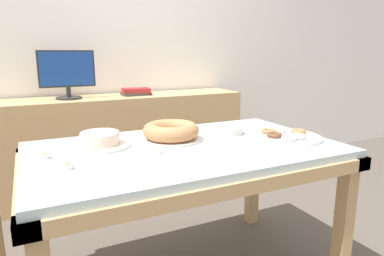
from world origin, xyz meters
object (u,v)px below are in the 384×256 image
book_stack (136,92)px  tealight_centre (69,167)px  computer_monitor (67,75)px  cake_chocolate_round (100,141)px  pastry_platter (286,136)px  tealight_left_edge (178,127)px  tealight_near_front (158,152)px  tealight_near_cakes (46,156)px  plate_stack (224,130)px  cake_golden_bundt (171,132)px

book_stack → tealight_centre: size_ratio=6.25×
computer_monitor → cake_chocolate_round: computer_monitor is taller
pastry_platter → tealight_centre: size_ratio=9.33×
book_stack → tealight_left_edge: bearing=-92.8°
tealight_near_front → cake_chocolate_round: bearing=131.4°
computer_monitor → book_stack: (0.55, 0.00, -0.16)m
tealight_near_cakes → plate_stack: bearing=4.1°
cake_golden_bundt → tealight_near_front: 0.25m
computer_monitor → tealight_near_cakes: bearing=-100.8°
cake_chocolate_round → tealight_left_edge: (0.50, 0.19, -0.02)m
cake_chocolate_round → pastry_platter: size_ratio=0.79×
pastry_platter → tealight_near_front: pastry_platter is taller
cake_golden_bundt → tealight_near_front: cake_golden_bundt is taller
pastry_platter → tealight_centre: (-1.10, -0.01, -0.00)m
cake_golden_bundt → tealight_centre: cake_golden_bundt is taller
plate_stack → tealight_left_edge: (-0.19, 0.21, -0.01)m
cake_golden_bundt → book_stack: bearing=81.4°
book_stack → tealight_near_front: bearing=-103.1°
computer_monitor → tealight_near_cakes: 1.36m
cake_chocolate_round → plate_stack: cake_chocolate_round is taller
cake_chocolate_round → book_stack: bearing=65.8°
pastry_platter → plate_stack: size_ratio=1.78×
tealight_near_front → tealight_near_cakes: same height
tealight_centre → tealight_left_edge: 0.82m
computer_monitor → plate_stack: size_ratio=2.02×
plate_stack → book_stack: bearing=96.4°
tealight_left_edge → tealight_near_cakes: same height
book_stack → tealight_near_cakes: (-0.80, -1.31, -0.10)m
plate_stack → tealight_near_front: size_ratio=5.25×
cake_golden_bundt → pastry_platter: 0.61m
tealight_centre → cake_golden_bundt: bearing=24.1°
pastry_platter → tealight_left_edge: pastry_platter is taller
cake_golden_bundt → tealight_centre: bearing=-155.9°
plate_stack → tealight_left_edge: size_ratio=5.25×
book_stack → tealight_near_cakes: 1.54m
book_stack → tealight_left_edge: book_stack is taller
computer_monitor → cake_golden_bundt: 1.32m
cake_golden_bundt → plate_stack: cake_golden_bundt is taller
cake_chocolate_round → tealight_centre: bearing=-122.7°
book_stack → plate_stack: 1.25m
cake_golden_bundt → pastry_platter: (0.57, -0.23, -0.03)m
pastry_platter → tealight_near_cakes: size_ratio=9.33×
cake_chocolate_round → tealight_near_front: cake_chocolate_round is taller
plate_stack → tealight_centre: plate_stack is taller
tealight_left_edge → tealight_near_cakes: 0.80m
cake_chocolate_round → pastry_platter: 0.96m
computer_monitor → pastry_platter: (0.93, -1.48, -0.26)m
plate_stack → tealight_near_cakes: bearing=-175.9°
cake_golden_bundt → tealight_near_cakes: 0.61m
pastry_platter → tealight_near_front: bearing=177.9°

